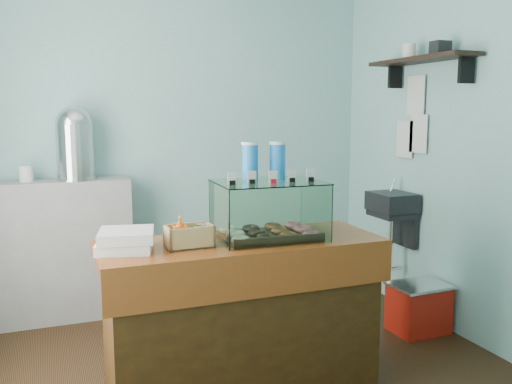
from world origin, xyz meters
name	(u,v)px	position (x,y,z in m)	size (l,w,h in m)	color
ground	(229,371)	(0.00, 0.00, 0.00)	(3.50, 3.50, 0.00)	black
room_shell	(230,97)	(0.03, 0.01, 1.71)	(3.54, 3.04, 2.82)	#7DB6B6
counter	(242,315)	(0.00, -0.25, 0.46)	(1.60, 0.60, 0.90)	#3F260C
back_shelf	(66,250)	(-0.90, 1.32, 0.55)	(1.00, 0.32, 1.10)	#97979A
display_case	(268,206)	(0.17, -0.22, 1.08)	(0.62, 0.47, 0.55)	#311D0E
condiment_crate	(188,236)	(-0.32, -0.29, 0.96)	(0.25, 0.16, 0.17)	tan
pastry_boxes	(126,240)	(-0.64, -0.24, 0.96)	(0.34, 0.34, 0.11)	silver
coffee_urn	(75,141)	(-0.79, 1.31, 1.40)	(0.31, 0.31, 0.56)	silver
red_cooler	(418,308)	(1.51, 0.08, 0.18)	(0.42, 0.33, 0.37)	red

